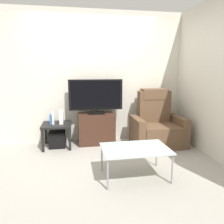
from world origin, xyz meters
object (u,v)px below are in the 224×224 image
Objects in this scene: book_middle at (53,118)px; television at (96,96)px; subwoofer_box at (57,139)px; coffee_table at (135,150)px; game_console at (61,117)px; book_leftmost at (51,119)px; tv_stand at (96,129)px; cell_phone at (129,146)px; side_table at (57,127)px; recliner_armchair at (157,126)px.

television is at bearing 7.73° from book_middle.
coffee_table is (1.13, -1.42, 0.24)m from subwoofer_box.
subwoofer_box is 1.24× the size of game_console.
television is 5.54× the size of book_leftmost.
tv_stand is 0.79× the size of coffee_table.
cell_phone is (1.16, -1.33, -0.13)m from book_leftmost.
side_table is (-0.76, -0.09, -0.57)m from television.
side_table reaches higher than subwoofer_box.
book_leftmost is (-2.02, 0.17, 0.18)m from recliner_armchair.
game_console is at bearing -173.11° from television.
tv_stand reaches higher than coffee_table.
cell_phone is at bearing -129.34° from recliner_armchair.
coffee_table reaches higher than subwoofer_box.
book_leftmost is at bearing -168.69° from subwoofer_box.
game_console is (0.09, 0.01, 0.19)m from side_table.
book_middle is at bearing -160.71° from side_table.
cell_phone is at bearing -78.15° from tv_stand.
game_console reaches higher than tv_stand.
subwoofer_box is at bearing 19.29° from book_middle.
tv_stand is 0.66× the size of recliner_armchair.
book_leftmost is at bearing -173.88° from tv_stand.
book_middle reaches higher than cell_phone.
game_console is 1.61× the size of cell_phone.
side_table is at bearing 128.35° from coffee_table.
recliner_armchair is (1.16, -0.28, -0.58)m from television.
subwoofer_box is at bearing 171.57° from recliner_armchair.
television is at bearing 90.00° from tv_stand.
television is at bearing 126.07° from cell_phone.
book_leftmost is (-0.10, -0.02, 0.40)m from subwoofer_box.
book_middle is at bearing -168.48° from game_console.
recliner_armchair is 1.93m from side_table.
game_console is (-1.83, 0.20, 0.20)m from recliner_armchair.
side_table is 2.86× the size of book_leftmost.
recliner_armchair is (1.16, -0.27, 0.07)m from tv_stand.
tv_stand is 0.77m from side_table.
subwoofer_box is at bearing 11.31° from book_leftmost.
book_middle is 0.15m from game_console.
recliner_armchair is 7.20× the size of cell_phone.
game_console is at bearing 6.34° from side_table.
book_leftmost reaches higher than subwoofer_box.
book_leftmost is 0.19m from game_console.
game_console is 1.68m from cell_phone.
tv_stand is at bearing 6.12° from book_leftmost.
game_console is (0.19, 0.03, 0.03)m from book_leftmost.
book_middle is 1.74m from cell_phone.
recliner_armchair is 5.73× the size of book_leftmost.
television reaches higher than game_console.
game_console is at bearing -174.70° from tv_stand.
recliner_armchair is 1.46m from coffee_table.
television is at bearing 163.57° from recliner_armchair.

